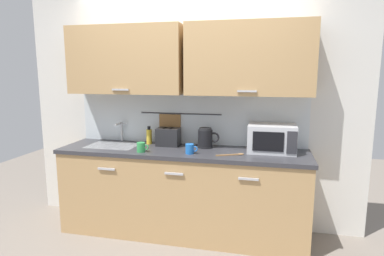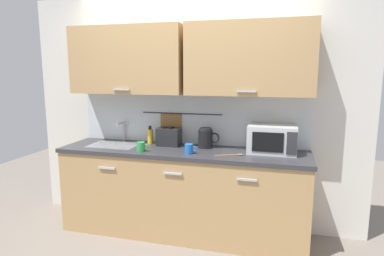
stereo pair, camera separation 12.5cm
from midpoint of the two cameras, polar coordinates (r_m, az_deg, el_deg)
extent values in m
plane|color=slate|center=(3.39, -4.12, -19.91)|extent=(8.00, 8.00, 0.00)
cube|color=tan|center=(3.47, -2.74, -11.34)|extent=(2.50, 0.60, 0.86)
cube|color=#B7B7BC|center=(3.34, -15.76, -6.89)|extent=(0.18, 0.02, 0.02)
cube|color=#B7B7BC|center=(3.08, -4.35, -7.96)|extent=(0.18, 0.02, 0.02)
cube|color=#B7B7BC|center=(2.96, 8.61, -8.79)|extent=(0.18, 0.02, 0.02)
cube|color=#333338|center=(3.33, -2.80, -4.10)|extent=(2.53, 0.63, 0.04)
cube|color=#9EA0A5|center=(3.64, -14.57, -3.63)|extent=(0.52, 0.38, 0.09)
cube|color=silver|center=(3.58, -1.43, 2.89)|extent=(3.70, 0.06, 2.50)
cube|color=silver|center=(3.56, -1.56, 1.62)|extent=(2.50, 0.01, 0.55)
cube|color=tan|center=(3.59, -12.37, 11.48)|extent=(1.23, 0.33, 0.70)
cube|color=#B7B7BC|center=(3.43, -13.43, 6.53)|extent=(0.18, 0.01, 0.02)
cube|color=tan|center=(3.26, 8.80, 11.80)|extent=(1.23, 0.33, 0.70)
cube|color=#B7B7BC|center=(3.09, 8.42, 6.37)|extent=(0.18, 0.01, 0.02)
cylinder|color=#333338|center=(3.56, -3.03, 2.52)|extent=(0.90, 0.01, 0.01)
cube|color=olive|center=(3.62, -4.83, -0.27)|extent=(0.24, 0.02, 0.34)
cylinder|color=#B2B5BA|center=(3.81, -13.09, -0.60)|extent=(0.03, 0.03, 0.22)
cylinder|color=#B2B5BA|center=(3.72, -13.68, 0.70)|extent=(0.02, 0.16, 0.02)
cube|color=#B2B5BA|center=(3.78, -12.60, 0.71)|extent=(0.07, 0.02, 0.01)
cube|color=silver|center=(3.29, 12.69, -1.75)|extent=(0.46, 0.34, 0.27)
cube|color=black|center=(3.12, 12.03, -2.34)|extent=(0.29, 0.01, 0.18)
cube|color=#2D2D33|center=(3.12, 15.96, -2.48)|extent=(0.09, 0.01, 0.21)
cylinder|color=black|center=(3.41, 1.26, -3.28)|extent=(0.16, 0.16, 0.02)
cylinder|color=black|center=(3.39, 1.27, -1.73)|extent=(0.15, 0.15, 0.17)
cylinder|color=#262628|center=(3.37, 1.28, -0.15)|extent=(0.13, 0.13, 0.02)
torus|color=black|center=(3.37, 2.82, -1.66)|extent=(0.11, 0.02, 0.11)
cylinder|color=yellow|center=(3.60, -8.48, -1.52)|extent=(0.06, 0.06, 0.16)
cylinder|color=black|center=(3.58, -8.52, 0.01)|extent=(0.03, 0.03, 0.04)
cylinder|color=green|center=(3.26, -9.99, -3.33)|extent=(0.08, 0.08, 0.09)
torus|color=green|center=(3.24, -9.14, -3.35)|extent=(0.06, 0.01, 0.06)
cube|color=#232326|center=(3.49, -5.18, -1.55)|extent=(0.24, 0.17, 0.19)
cube|color=black|center=(3.49, -5.75, -0.09)|extent=(0.03, 0.12, 0.01)
cube|color=black|center=(3.47, -4.65, -0.14)|extent=(0.03, 0.12, 0.01)
cube|color=black|center=(3.53, -7.16, -1.00)|extent=(0.02, 0.02, 0.02)
cylinder|color=blue|center=(3.15, -1.56, -3.66)|extent=(0.08, 0.08, 0.09)
torus|color=blue|center=(3.13, -0.64, -3.68)|extent=(0.06, 0.01, 0.06)
cube|color=#9E7042|center=(3.10, 5.01, -4.71)|extent=(0.21, 0.11, 0.01)
ellipsoid|color=#9E7042|center=(3.14, 7.38, -4.53)|extent=(0.07, 0.06, 0.01)
camera|label=1|loc=(0.06, -91.09, -0.18)|focal=30.58mm
camera|label=2|loc=(0.06, 88.91, 0.18)|focal=30.58mm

